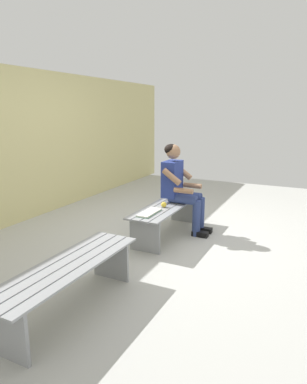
{
  "coord_description": "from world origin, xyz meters",
  "views": [
    {
      "loc": [
        4.12,
        1.81,
        1.68
      ],
      "look_at": [
        0.72,
        0.15,
        0.78
      ],
      "focal_mm": 32.1,
      "sensor_mm": 36.0,
      "label": 1
    }
  ],
  "objects_px": {
    "person_seated": "(180,185)",
    "apple": "(164,205)",
    "bench_far": "(68,276)",
    "bench_near": "(167,212)",
    "book_open": "(149,213)"
  },
  "relations": [
    {
      "from": "person_seated",
      "to": "apple",
      "type": "relative_size",
      "value": 16.71
    },
    {
      "from": "bench_far",
      "to": "bench_near",
      "type": "bearing_deg",
      "value": 180.0
    },
    {
      "from": "person_seated",
      "to": "apple",
      "type": "height_order",
      "value": "person_seated"
    },
    {
      "from": "book_open",
      "to": "apple",
      "type": "bearing_deg",
      "value": 172.51
    },
    {
      "from": "person_seated",
      "to": "book_open",
      "type": "bearing_deg",
      "value": -10.89
    },
    {
      "from": "apple",
      "to": "book_open",
      "type": "distance_m",
      "value": 0.34
    },
    {
      "from": "apple",
      "to": "person_seated",
      "type": "bearing_deg",
      "value": 166.22
    },
    {
      "from": "bench_far",
      "to": "person_seated",
      "type": "relative_size",
      "value": 1.26
    },
    {
      "from": "person_seated",
      "to": "bench_near",
      "type": "bearing_deg",
      "value": -23.53
    },
    {
      "from": "bench_near",
      "to": "book_open",
      "type": "relative_size",
      "value": 3.76
    },
    {
      "from": "book_open",
      "to": "bench_far",
      "type": "bearing_deg",
      "value": 1.55
    },
    {
      "from": "bench_far",
      "to": "apple",
      "type": "distance_m",
      "value": 1.94
    },
    {
      "from": "person_seated",
      "to": "apple",
      "type": "bearing_deg",
      "value": -13.78
    },
    {
      "from": "bench_near",
      "to": "book_open",
      "type": "distance_m",
      "value": 0.48
    },
    {
      "from": "person_seated",
      "to": "book_open",
      "type": "xyz_separation_m",
      "value": [
        0.69,
        -0.13,
        -0.23
      ]
    }
  ]
}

